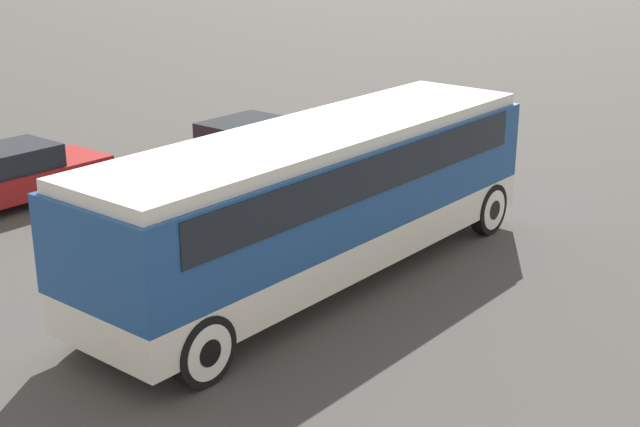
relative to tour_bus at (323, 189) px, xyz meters
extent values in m
plane|color=#423F3D|center=(-0.10, 0.00, -1.77)|extent=(120.00, 120.00, 0.00)
cube|color=silver|center=(-0.10, 0.00, -0.97)|extent=(10.26, 2.55, 0.67)
cube|color=navy|center=(-0.10, 0.00, 0.15)|extent=(10.26, 2.55, 1.56)
cube|color=black|center=(-0.10, 0.00, 0.53)|extent=(9.03, 2.59, 0.70)
cube|color=silver|center=(-0.10, 0.00, 1.04)|extent=(10.05, 2.34, 0.22)
cube|color=navy|center=(4.88, 0.00, -0.08)|extent=(0.36, 2.44, 1.78)
cylinder|color=black|center=(4.15, -1.16, -1.22)|extent=(1.10, 0.28, 1.10)
cylinder|color=silver|center=(4.15, -1.16, -1.22)|extent=(0.86, 0.30, 0.86)
cylinder|color=black|center=(4.15, -1.16, -1.22)|extent=(0.42, 0.32, 0.42)
cylinder|color=black|center=(4.15, 1.16, -1.22)|extent=(1.10, 0.28, 1.10)
cylinder|color=silver|center=(4.15, 1.16, -1.22)|extent=(0.86, 0.30, 0.86)
cylinder|color=black|center=(4.15, 1.16, -1.22)|extent=(0.42, 0.32, 0.42)
cylinder|color=black|center=(-4.18, -1.16, -1.22)|extent=(1.10, 0.28, 1.10)
cylinder|color=silver|center=(-4.18, -1.16, -1.22)|extent=(0.86, 0.30, 0.86)
cylinder|color=black|center=(-4.18, -1.16, -1.22)|extent=(0.42, 0.32, 0.42)
cylinder|color=black|center=(-4.18, 1.16, -1.22)|extent=(1.10, 0.28, 1.10)
cylinder|color=silver|center=(-4.18, 1.16, -1.22)|extent=(0.86, 0.30, 0.86)
cylinder|color=black|center=(-4.18, 1.16, -1.22)|extent=(0.42, 0.32, 0.42)
cube|color=maroon|center=(-1.17, 8.51, -1.23)|extent=(4.72, 1.71, 0.60)
cube|color=black|center=(-1.36, 8.51, -0.66)|extent=(2.45, 1.54, 0.54)
cylinder|color=black|center=(0.75, 7.75, -1.45)|extent=(0.63, 0.22, 0.63)
cylinder|color=black|center=(0.75, 7.75, -1.45)|extent=(0.24, 0.26, 0.24)
cylinder|color=black|center=(0.75, 9.27, -1.45)|extent=(0.63, 0.22, 0.63)
cylinder|color=black|center=(0.75, 9.27, -1.45)|extent=(0.24, 0.26, 0.24)
cube|color=#7A6B5B|center=(4.49, 6.22, -1.19)|extent=(4.21, 1.74, 0.66)
cube|color=black|center=(4.33, 6.22, -0.63)|extent=(2.19, 1.56, 0.47)
cylinder|color=black|center=(6.14, 5.44, -1.44)|extent=(0.66, 0.22, 0.66)
cylinder|color=black|center=(6.14, 5.44, -1.44)|extent=(0.25, 0.26, 0.25)
cylinder|color=black|center=(6.14, 6.99, -1.44)|extent=(0.66, 0.22, 0.66)
cylinder|color=black|center=(6.14, 6.99, -1.44)|extent=(0.25, 0.26, 0.25)
cylinder|color=black|center=(2.85, 5.44, -1.44)|extent=(0.66, 0.22, 0.66)
cylinder|color=black|center=(2.85, 5.44, -1.44)|extent=(0.25, 0.26, 0.25)
cylinder|color=black|center=(2.85, 6.99, -1.44)|extent=(0.66, 0.22, 0.66)
cylinder|color=black|center=(2.85, 6.99, -1.44)|extent=(0.25, 0.26, 0.25)
camera|label=1|loc=(-12.03, -9.80, 4.82)|focal=50.00mm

